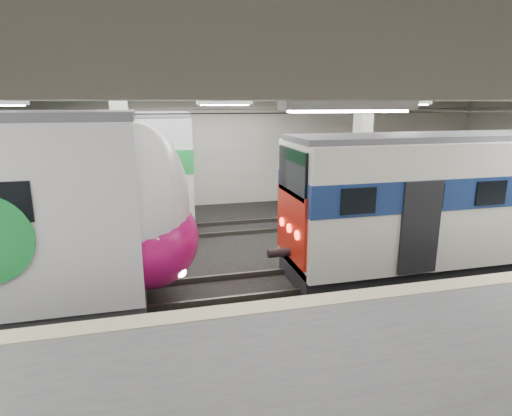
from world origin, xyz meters
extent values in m
cube|color=black|center=(0.00, 0.00, -0.05)|extent=(36.00, 24.00, 0.10)
cube|color=silver|center=(0.00, 0.00, 5.55)|extent=(36.00, 24.00, 0.20)
cube|color=beige|center=(0.00, 10.00, 2.75)|extent=(30.00, 0.10, 5.50)
cube|color=beige|center=(0.00, -3.25, 1.11)|extent=(30.00, 0.50, 0.02)
cube|color=beige|center=(-3.00, 3.00, 2.75)|extent=(0.50, 0.50, 5.50)
cube|color=beige|center=(5.00, 3.00, 2.75)|extent=(0.50, 0.50, 5.50)
cube|color=beige|center=(0.00, 0.00, 5.25)|extent=(30.00, 18.00, 0.50)
cube|color=#59544C|center=(0.00, 0.00, 0.08)|extent=(30.00, 1.52, 0.16)
cube|color=#59544C|center=(0.00, 5.50, 0.08)|extent=(30.00, 1.52, 0.16)
cylinder|color=black|center=(0.00, 0.00, 4.70)|extent=(30.00, 0.03, 0.03)
cylinder|color=black|center=(0.00, 5.50, 4.70)|extent=(30.00, 0.03, 0.03)
cube|color=white|center=(0.00, -2.00, 4.92)|extent=(26.00, 8.40, 0.12)
ellipsoid|color=silver|center=(-2.50, 0.00, 2.54)|extent=(2.40, 2.97, 4.00)
ellipsoid|color=#B70F5F|center=(-2.38, 0.00, 1.64)|extent=(2.55, 3.03, 2.45)
cube|color=silver|center=(7.49, 0.00, 2.22)|extent=(12.07, 2.65, 3.43)
cube|color=navy|center=(7.49, 0.00, 2.63)|extent=(12.11, 2.71, 0.84)
cube|color=#AA190B|center=(1.42, 0.00, 1.74)|extent=(0.08, 2.25, 1.89)
cube|color=black|center=(1.42, 0.00, 3.18)|extent=(0.08, 2.12, 1.24)
cube|color=#4C4C51|center=(7.49, 0.00, 4.01)|extent=(12.07, 2.06, 0.16)
cube|color=black|center=(7.49, 0.00, 0.35)|extent=(12.07, 1.85, 0.70)
camera|label=1|loc=(-2.25, -10.59, 5.00)|focal=30.00mm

